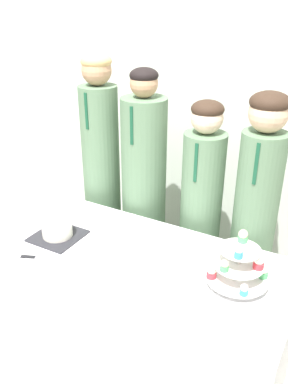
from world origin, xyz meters
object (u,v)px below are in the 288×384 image
Objects in this scene: cupcake_stand at (239,264)px; student_0 at (102,181)px; student_3 at (253,225)px; cake_knife at (37,258)px; student_2 at (200,221)px; student_1 at (144,199)px; round_cake at (57,228)px.

student_0 reaches higher than cupcake_stand.
student_3 is (1.04, -0.00, -0.04)m from student_0.
student_2 is (0.55, 0.82, -0.04)m from cake_knife.
student_0 reaches higher than student_1.
cake_knife is at bearing -162.32° from cupcake_stand.
student_3 is at bearing 0.00° from student_2.
student_1 reaches higher than round_cake.
student_1 reaches higher than cupcake_stand.
cupcake_stand is (0.98, 0.09, 0.05)m from round_cake.
student_2 is 0.95× the size of student_3.
student_3 reaches higher than cake_knife.
student_1 reaches higher than student_2.
student_0 is (-0.17, 0.82, 0.06)m from cake_knife.
student_1 is at bearing 180.00° from student_3.
round_cake is 1.09m from student_3.
round_cake is 0.85m from student_2.
student_0 is at bearing 102.05° from round_cake.
cake_knife is at bearing -136.56° from student_3.
cupcake_stand is 0.19× the size of student_3.
student_0 is 0.72m from student_2.
student_3 is at bearing 19.41° from cake_knife.
student_0 is 1.04× the size of student_1.
student_2 reaches higher than cake_knife.
student_2 is at bearing -0.00° from student_0.
student_1 reaches higher than cake_knife.
student_1 is (0.19, 0.62, -0.05)m from round_cake.
student_0 is at bearing 180.00° from student_2.
student_2 is at bearing 126.91° from cupcake_stand.
cake_knife is 0.84m from student_0.
cake_knife is 0.84m from student_1.
cupcake_stand is at bearing -82.17° from student_3.
student_0 is 1.14× the size of student_2.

